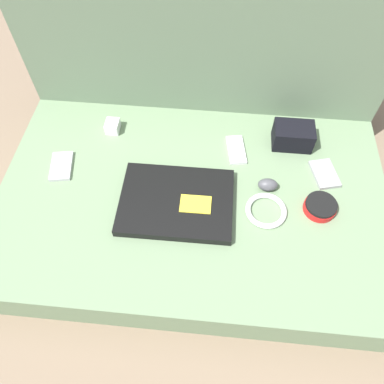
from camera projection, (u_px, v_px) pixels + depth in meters
ground_plane at (192, 218)px, 1.24m from camera, size 8.00×8.00×0.00m
couch_seat at (192, 207)px, 1.19m from camera, size 1.19×0.73×0.14m
couch_backrest at (205, 57)px, 1.27m from camera, size 1.19×0.20×0.57m
laptop at (176, 202)px, 1.10m from camera, size 0.33×0.25×0.03m
computer_mouse at (268, 185)px, 1.13m from camera, size 0.06×0.04×0.04m
speaker_puck at (320, 207)px, 1.09m from camera, size 0.09×0.09×0.03m
phone_silver at (325, 174)px, 1.17m from camera, size 0.09×0.12×0.01m
phone_black at (61, 166)px, 1.19m from camera, size 0.08×0.12×0.01m
phone_small at (236, 150)px, 1.23m from camera, size 0.07×0.12×0.01m
camera_pouch at (293, 136)px, 1.22m from camera, size 0.13×0.09×0.07m
charger_brick at (113, 126)px, 1.27m from camera, size 0.04×0.05×0.04m
cable_coil at (266, 210)px, 1.09m from camera, size 0.12×0.12×0.02m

